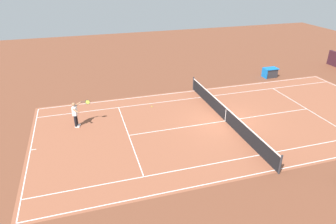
% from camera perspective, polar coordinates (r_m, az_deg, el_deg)
% --- Properties ---
extents(ground_plane, '(60.00, 60.00, 0.00)m').
position_cam_1_polar(ground_plane, '(20.18, 10.74, -1.68)').
color(ground_plane, brown).
extents(court_slab, '(24.20, 11.40, 0.00)m').
position_cam_1_polar(court_slab, '(20.18, 10.74, -1.68)').
color(court_slab, '#935138').
rests_on(court_slab, ground_plane).
extents(court_line_markings, '(23.85, 11.05, 0.01)m').
position_cam_1_polar(court_line_markings, '(20.17, 10.74, -1.67)').
color(court_line_markings, white).
rests_on(court_line_markings, ground_plane).
extents(tennis_net, '(0.10, 11.70, 1.08)m').
position_cam_1_polar(tennis_net, '(19.96, 10.86, -0.43)').
color(tennis_net, '#2D2D33').
rests_on(tennis_net, ground_plane).
extents(tennis_player_near, '(1.17, 0.75, 1.70)m').
position_cam_1_polar(tennis_player_near, '(19.62, -17.05, -0.22)').
color(tennis_player_near, black).
rests_on(tennis_player_near, ground_plane).
extents(tennis_ball, '(0.07, 0.07, 0.07)m').
position_cam_1_polar(tennis_ball, '(21.82, -3.06, 1.08)').
color(tennis_ball, '#CCE01E').
rests_on(tennis_ball, ground_plane).
extents(equipment_cart_tarped, '(1.25, 0.84, 0.85)m').
position_cam_1_polar(equipment_cart_tarped, '(29.08, 18.69, 7.07)').
color(equipment_cart_tarped, '#2D2D33').
rests_on(equipment_cart_tarped, ground_plane).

